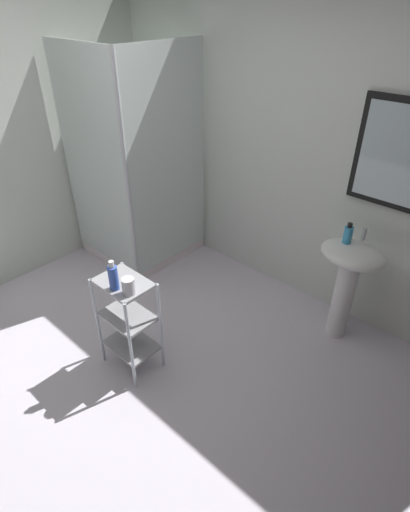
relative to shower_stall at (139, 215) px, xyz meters
name	(u,v)px	position (x,y,z in m)	size (l,w,h in m)	color
ground_plane	(122,393)	(1.22, -1.23, -0.47)	(4.20, 4.20, 0.02)	silver
wall_back	(291,148)	(1.23, 0.62, 0.79)	(4.20, 0.14, 2.50)	silver
shower_stall	(139,215)	(0.00, 0.00, 0.00)	(0.92, 0.92, 2.00)	white
pedestal_sink	(349,273)	(2.02, 0.29, 0.12)	(0.46, 0.37, 0.81)	white
sink_faucet	(364,234)	(2.02, 0.41, 0.40)	(0.03, 0.03, 0.10)	silver
storage_cart	(128,318)	(1.08, -1.00, -0.03)	(0.38, 0.28, 0.74)	silver
hand_soap_bottle	(348,234)	(1.95, 0.31, 0.41)	(0.06, 0.06, 0.15)	#389ED1
shampoo_bottle_blue	(113,277)	(1.10, -1.08, 0.37)	(0.06, 0.06, 0.21)	#3456B6
rinse_cup	(128,286)	(1.20, -1.05, 0.33)	(0.08, 0.08, 0.11)	silver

